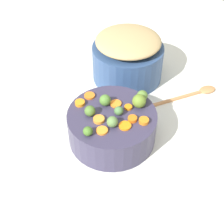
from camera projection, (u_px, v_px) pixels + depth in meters
The scene contains 21 objects.
tabletop at pixel (97, 144), 1.07m from camera, with size 2.40×2.40×0.02m, color silver.
serving_bowl_carrots at pixel (112, 126), 1.04m from camera, with size 0.28×0.28×0.11m, color #35314B.
metal_pot at pixel (128, 62), 1.27m from camera, with size 0.27×0.27×0.14m, color navy.
stuffing_mound at pixel (128, 41), 1.20m from camera, with size 0.24×0.24×0.05m, color tan.
carrot_slice_0 at pixel (115, 103), 1.04m from camera, with size 0.04×0.04×0.01m, color orange.
carrot_slice_1 at pixel (125, 126), 0.96m from camera, with size 0.04×0.04×0.01m, color orange.
carrot_slice_2 at pixel (102, 131), 0.95m from camera, with size 0.03×0.03×0.01m, color orange.
carrot_slice_3 at pixel (80, 103), 1.03m from camera, with size 0.03×0.03×0.01m, color orange.
carrot_slice_4 at pixel (144, 121), 0.98m from camera, with size 0.03×0.03×0.01m, color orange.
carrot_slice_5 at pixel (90, 96), 1.06m from camera, with size 0.03×0.03×0.01m, color orange.
carrot_slice_6 at pixel (132, 119), 0.98m from camera, with size 0.03×0.03×0.01m, color orange.
carrot_slice_7 at pixel (128, 107), 1.02m from camera, with size 0.02×0.02×0.01m, color orange.
carrot_slice_8 at pixel (98, 120), 0.98m from camera, with size 0.03×0.03×0.01m, color orange.
brussels_sprout_0 at pixel (119, 111), 1.00m from camera, with size 0.03×0.03×0.03m, color #47733F.
brussels_sprout_1 at pixel (142, 96), 1.04m from camera, with size 0.03×0.03×0.03m, color #557833.
brussels_sprout_2 at pixel (105, 100), 1.02m from camera, with size 0.04×0.04×0.04m, color #4B7730.
brussels_sprout_3 at pixel (112, 122), 0.96m from camera, with size 0.03×0.03×0.03m, color #567A40.
brussels_sprout_4 at pixel (88, 131), 0.93m from camera, with size 0.03×0.03×0.03m, color #426C26.
brussels_sprout_5 at pixel (139, 101), 1.02m from camera, with size 0.04×0.04×0.04m, color olive.
brussels_sprout_6 at pixel (89, 111), 0.99m from camera, with size 0.03×0.03×0.03m, color #496D2D.
wooden_spoon at pixel (193, 94), 1.23m from camera, with size 0.16×0.30×0.01m.
Camera 1 is at (-0.51, 0.48, 0.82)m, focal length 52.80 mm.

